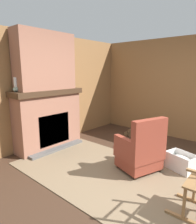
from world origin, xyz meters
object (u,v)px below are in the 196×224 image
oil_lamp_vase (16,87)px  storage_case (67,85)px  laundry_basket (181,162)px  armchair (141,151)px  firewood_stack (133,132)px

oil_lamp_vase → storage_case: bearing=90.0°
laundry_basket → storage_case: 2.94m
armchair → oil_lamp_vase: (-2.15, -1.01, 1.04)m
armchair → storage_case: 2.39m
storage_case → armchair: bearing=-6.4°
armchair → storage_case: size_ratio=3.96×
armchair → laundry_basket: armchair is taller
oil_lamp_vase → laundry_basket: bearing=29.4°
storage_case → firewood_stack: bearing=52.6°
firewood_stack → laundry_basket: size_ratio=0.70×
firewood_stack → oil_lamp_vase: bearing=-111.8°
firewood_stack → storage_case: size_ratio=1.55×
armchair → laundry_basket: 0.74m
storage_case → oil_lamp_vase: bearing=-90.0°
laundry_basket → oil_lamp_vase: 3.30m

